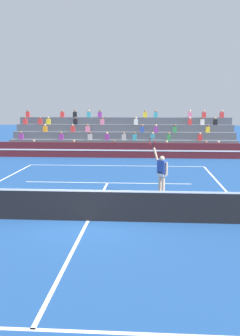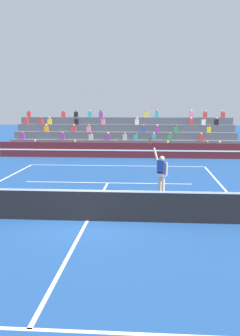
% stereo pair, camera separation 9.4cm
% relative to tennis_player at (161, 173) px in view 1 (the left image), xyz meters
% --- Properties ---
extents(ground_plane, '(120.00, 120.00, 0.00)m').
position_rel_tennis_player_xyz_m(ground_plane, '(-2.56, -3.88, -0.99)').
color(ground_plane, navy).
extents(court_lines, '(11.10, 23.90, 0.01)m').
position_rel_tennis_player_xyz_m(court_lines, '(-2.56, -3.88, -0.98)').
color(court_lines, white).
rests_on(court_lines, ground).
extents(tennis_net, '(12.00, 0.10, 1.10)m').
position_rel_tennis_player_xyz_m(tennis_net, '(-2.56, -3.88, -0.44)').
color(tennis_net, slate).
rests_on(tennis_net, ground).
extents(sponsor_banner_wall, '(18.00, 0.26, 1.10)m').
position_rel_tennis_player_xyz_m(sponsor_banner_wall, '(-2.56, 11.81, -0.44)').
color(sponsor_banner_wall, '#51191E').
rests_on(sponsor_banner_wall, ground).
extents(bleacher_stand, '(17.71, 4.75, 3.38)m').
position_rel_tennis_player_xyz_m(bleacher_stand, '(-2.56, 15.62, 0.03)').
color(bleacher_stand, '#4C515B').
rests_on(bleacher_stand, ground).
extents(tennis_player, '(0.82, 0.71, 2.48)m').
position_rel_tennis_player_xyz_m(tennis_player, '(0.00, 0.00, 0.00)').
color(tennis_player, beige).
rests_on(tennis_player, ground).
extents(tennis_ball, '(0.07, 0.07, 0.07)m').
position_rel_tennis_player_xyz_m(tennis_ball, '(-4.35, -1.81, -0.95)').
color(tennis_ball, '#C6DB33').
rests_on(tennis_ball, ground).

